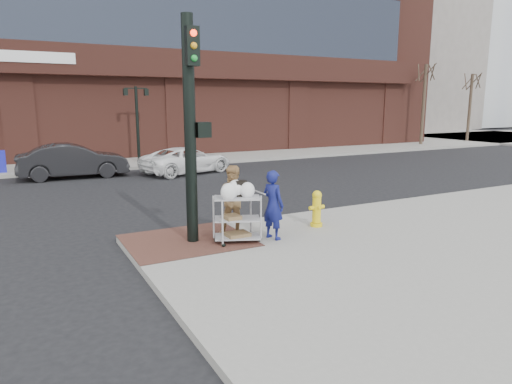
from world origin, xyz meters
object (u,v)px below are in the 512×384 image
woman_blue (273,205)px  pedestrian_tan (235,201)px  lamp_post (137,116)px  minivan_white (187,160)px  sedan_dark (73,161)px  utility_cart (237,215)px  fire_hydrant (317,208)px  traffic_signal_pole (191,124)px

woman_blue → pedestrian_tan: pedestrian_tan is taller
lamp_post → minivan_white: 4.90m
lamp_post → minivan_white: size_ratio=0.90×
pedestrian_tan → sedan_dark: size_ratio=0.37×
lamp_post → sedan_dark: 5.26m
sedan_dark → utility_cart: 12.67m
pedestrian_tan → fire_hydrant: (2.20, -0.27, -0.37)m
lamp_post → sedan_dark: lamp_post is taller
lamp_post → utility_cart: lamp_post is taller
pedestrian_tan → utility_cart: (-0.20, -0.54, -0.20)m
traffic_signal_pole → utility_cart: 2.27m
sedan_dark → utility_cart: (2.09, -12.50, 0.03)m
sedan_dark → fire_hydrant: size_ratio=4.92×
pedestrian_tan → utility_cart: pedestrian_tan is taller
pedestrian_tan → minivan_white: size_ratio=0.38×
pedestrian_tan → minivan_white: bearing=98.1°
traffic_signal_pole → fire_hydrant: 3.94m
traffic_signal_pole → utility_cart: bearing=-30.5°
sedan_dark → utility_cart: utility_cart is taller
woman_blue → traffic_signal_pole: bearing=50.8°
minivan_white → utility_cart: utility_cart is taller
pedestrian_tan → minivan_white: (2.64, 10.90, -0.38)m
lamp_post → traffic_signal_pole: size_ratio=0.80×
woman_blue → minivan_white: 11.76m
minivan_white → utility_cart: (-2.84, -11.43, 0.18)m
pedestrian_tan → utility_cart: size_ratio=1.19×
woman_blue → pedestrian_tan: 0.95m
minivan_white → fire_hydrant: (-0.45, -11.17, 0.01)m
woman_blue → sedan_dark: size_ratio=0.35×
fire_hydrant → utility_cart: bearing=-173.7°
pedestrian_tan → sedan_dark: 12.18m
woman_blue → fire_hydrant: size_ratio=1.73×
traffic_signal_pole → woman_blue: size_ratio=3.08×
utility_cart → fire_hydrant: 2.42m
lamp_post → minivan_white: (1.23, -4.30, -2.00)m
traffic_signal_pole → minivan_white: bearing=71.3°
lamp_post → sedan_dark: (-3.70, -3.24, -1.85)m
lamp_post → fire_hydrant: (0.78, -15.47, -1.99)m
sedan_dark → minivan_white: sedan_dark is taller
sedan_dark → fire_hydrant: bearing=-157.8°
lamp_post → utility_cart: (-1.62, -15.73, -1.82)m
utility_cart → fire_hydrant: (2.40, 0.26, -0.16)m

